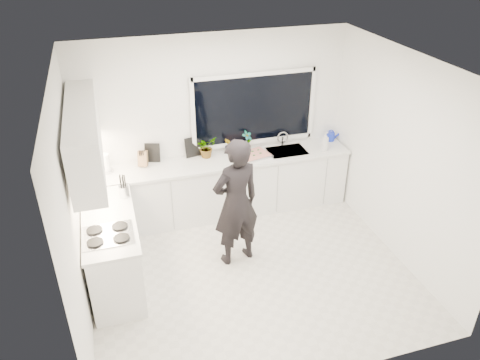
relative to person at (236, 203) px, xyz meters
name	(u,v)px	position (x,y,z in m)	size (l,w,h in m)	color
floor	(250,271)	(0.10, -0.30, -0.89)	(4.00, 3.50, 0.02)	beige
wall_back	(215,125)	(0.10, 1.46, 0.47)	(4.00, 0.02, 2.70)	white
wall_left	(71,208)	(-1.91, -0.30, 0.47)	(0.02, 3.50, 2.70)	white
wall_right	(401,158)	(2.11, -0.30, 0.47)	(0.02, 3.50, 2.70)	white
ceiling	(253,66)	(0.10, -0.30, 1.83)	(4.00, 3.50, 0.02)	white
window	(254,109)	(0.70, 1.43, 0.67)	(1.80, 0.02, 1.00)	black
base_cabinets_back	(221,188)	(0.10, 1.15, -0.44)	(3.92, 0.58, 0.88)	white
base_cabinets_left	(114,251)	(-1.57, 0.05, -0.44)	(0.58, 1.60, 0.88)	white
countertop_back	(221,161)	(0.10, 1.14, 0.02)	(3.94, 0.62, 0.04)	silver
countertop_left	(108,220)	(-1.57, 0.05, 0.02)	(0.62, 1.60, 0.04)	silver
upper_cabinets	(84,137)	(-1.69, 0.40, 0.97)	(0.34, 2.10, 0.70)	white
sink	(287,154)	(1.15, 1.15, -0.01)	(0.58, 0.42, 0.14)	silver
faucet	(283,139)	(1.15, 1.35, 0.15)	(0.03, 0.03, 0.22)	silver
stovetop	(108,235)	(-1.59, -0.30, 0.05)	(0.56, 0.48, 0.03)	black
person	(236,203)	(0.00, 0.00, 0.00)	(0.64, 0.42, 1.77)	black
pizza_tray	(252,156)	(0.59, 1.12, 0.05)	(0.52, 0.38, 0.03)	silver
pizza	(252,155)	(0.59, 1.12, 0.07)	(0.47, 0.34, 0.01)	red
watering_can	(330,137)	(1.95, 1.31, 0.10)	(0.14, 0.14, 0.13)	#1429BD
paper_towel_roll	(106,164)	(-1.52, 1.25, 0.17)	(0.11, 0.11, 0.26)	white
knife_block	(143,159)	(-1.01, 1.29, 0.15)	(0.13, 0.10, 0.22)	#A37D4B
utensil_crock	(124,191)	(-1.34, 0.50, 0.12)	(0.13, 0.13, 0.16)	silver
picture_frame_large	(152,153)	(-0.85, 1.39, 0.18)	(0.22, 0.02, 0.28)	black
picture_frame_small	(193,147)	(-0.25, 1.39, 0.19)	(0.25, 0.02, 0.30)	black
herb_plants	(218,146)	(0.11, 1.31, 0.19)	(0.92, 0.35, 0.33)	#26662D
soap_bottles	(325,142)	(1.70, 1.00, 0.17)	(0.15, 0.15, 0.30)	#D8BF66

